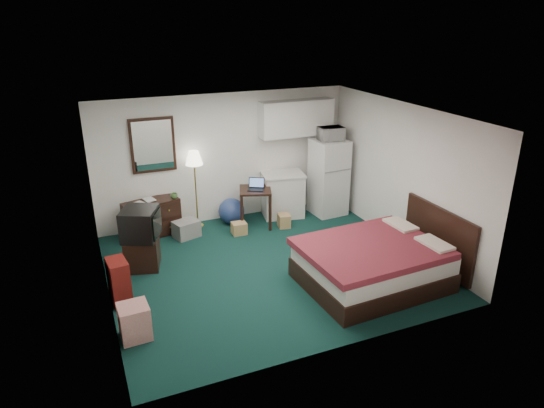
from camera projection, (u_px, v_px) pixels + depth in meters
name	position (u px, v px, depth m)	size (l,w,h in m)	color
floor	(269.00, 266.00, 7.95)	(5.00, 4.50, 0.01)	#0D2F2D
ceiling	(268.00, 115.00, 7.03)	(5.00, 4.50, 0.01)	white
walls	(269.00, 195.00, 7.49)	(5.01, 4.51, 2.50)	white
mirror	(153.00, 145.00, 8.76)	(0.80, 0.06, 1.00)	white
upper_cabinets	(296.00, 118.00, 9.54)	(1.50, 0.35, 0.70)	silver
headboard	(438.00, 238.00, 7.69)	(0.06, 1.56, 1.00)	black
dresser	(152.00, 218.00, 8.97)	(0.99, 0.45, 0.68)	black
floor_lamp	(196.00, 190.00, 9.20)	(0.33, 0.33, 1.50)	gold
desk	(255.00, 207.00, 9.36)	(0.59, 0.59, 0.75)	black
exercise_ball	(231.00, 211.00, 9.51)	(0.51, 0.51, 0.51)	navy
kitchen_counter	(283.00, 195.00, 9.82)	(0.79, 0.60, 0.87)	silver
fridge	(329.00, 177.00, 9.83)	(0.63, 0.63, 1.54)	silver
bed	(372.00, 265.00, 7.33)	(2.04, 1.59, 0.65)	maroon
tv_stand	(142.00, 252.00, 7.86)	(0.52, 0.56, 0.52)	black
suitcase	(119.00, 282.00, 6.86)	(0.26, 0.41, 0.66)	#660C03
retail_box	(135.00, 322.00, 6.14)	(0.37, 0.37, 0.46)	beige
file_bin	(186.00, 229.00, 8.95)	(0.45, 0.34, 0.31)	gray
cardboard_box_a	(239.00, 228.00, 9.08)	(0.27, 0.23, 0.23)	tan
cardboard_box_b	(284.00, 221.00, 9.38)	(0.22, 0.26, 0.26)	tan
laptop	(256.00, 185.00, 9.14)	(0.30, 0.24, 0.21)	black
crt_tv	(140.00, 224.00, 7.66)	(0.54, 0.58, 0.50)	black
microwave	(331.00, 132.00, 9.47)	(0.48, 0.27, 0.33)	silver
book_a	(135.00, 199.00, 8.62)	(0.16, 0.02, 0.22)	tan
book_b	(144.00, 195.00, 8.79)	(0.18, 0.02, 0.25)	tan
mug	(174.00, 195.00, 8.95)	(0.13, 0.10, 0.13)	#4D7A3C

